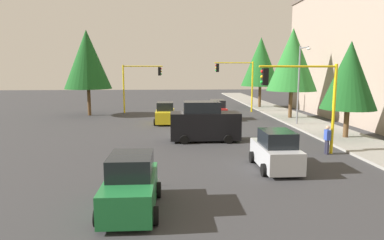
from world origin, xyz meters
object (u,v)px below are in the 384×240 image
car_silver (276,151)px  car_green (131,185)px  traffic_signal_near_left (303,91)px  car_yellow (165,114)px  delivery_van_black (204,123)px  pedestrian_crossing (327,139)px  tree_opposite_side (87,60)px  traffic_signal_far_left (238,77)px  tree_roadside_far (261,62)px  tree_roadside_mid (292,60)px  car_red (217,110)px  traffic_signal_far_right (139,79)px  tree_roadside_near (350,76)px  street_lamp_curbside (301,77)px

car_silver → car_green: bearing=-55.4°
traffic_signal_near_left → car_yellow: 14.80m
delivery_van_black → pedestrian_crossing: (4.13, 6.86, -0.37)m
traffic_signal_near_left → tree_opposite_side: size_ratio=0.58×
traffic_signal_far_left → delivery_van_black: size_ratio=1.23×
tree_roadside_far → delivery_van_black: tree_roadside_far is taller
traffic_signal_far_left → car_green: 29.11m
tree_roadside_mid → delivery_van_black: (10.00, -9.70, -4.65)m
delivery_van_black → pedestrian_crossing: 8.01m
traffic_signal_far_left → tree_roadside_far: tree_roadside_far is taller
car_red → car_yellow: bearing=-64.6°
traffic_signal_far_right → tree_roadside_near: (16.00, 16.17, 0.64)m
tree_roadside_near → car_yellow: (-7.97, -13.10, -3.65)m
car_red → pedestrian_crossing: 15.25m
street_lamp_curbside → car_yellow: size_ratio=1.88×
traffic_signal_far_left → tree_opposite_side: size_ratio=0.64×
traffic_signal_near_left → delivery_van_black: bearing=-126.9°
street_lamp_curbside → traffic_signal_far_left: bearing=-161.5°
tree_roadside_far → tree_roadside_mid: (10.00, 0.50, -0.04)m
traffic_signal_far_left → delivery_van_black: (16.00, -5.43, -2.89)m
traffic_signal_near_left → pedestrian_crossing: bearing=85.2°
traffic_signal_far_right → car_silver: bearing=21.2°
tree_roadside_far → delivery_van_black: bearing=-24.7°
tree_roadside_far → car_yellow: 17.80m
tree_opposite_side → tree_roadside_far: 21.36m
tree_roadside_mid → pedestrian_crossing: (14.13, -2.84, -5.02)m
traffic_signal_near_left → traffic_signal_far_left: size_ratio=0.89×
car_silver → pedestrian_crossing: car_silver is taller
street_lamp_curbside → pedestrian_crossing: street_lamp_curbside is taller
tree_roadside_far → traffic_signal_far_right: bearing=-75.2°
traffic_signal_near_left → tree_roadside_mid: size_ratio=0.59×
tree_roadside_near → pedestrian_crossing: size_ratio=4.08×
pedestrian_crossing → tree_opposite_side: bearing=-135.0°
tree_roadside_near → tree_roadside_mid: size_ratio=0.77×
traffic_signal_near_left → car_green: traffic_signal_near_left is taller
traffic_signal_near_left → tree_opposite_side: (-18.00, -16.63, 2.29)m
traffic_signal_far_right → tree_roadside_far: bearing=104.8°
street_lamp_curbside → tree_roadside_mid: size_ratio=0.78×
car_yellow → car_silver: 15.93m
car_green → tree_opposite_side: bearing=-163.4°
street_lamp_curbside → car_green: 21.49m
tree_roadside_near → pedestrian_crossing: 6.44m
tree_roadside_near → car_yellow: tree_roadside_near is taller
car_silver → tree_roadside_mid: bearing=158.1°
traffic_signal_far_left → tree_roadside_far: (-4.00, 3.77, 1.80)m
car_red → car_silver: same height
street_lamp_curbside → car_red: size_ratio=1.75×
car_red → car_green: bearing=-15.3°
tree_roadside_far → pedestrian_crossing: tree_roadside_far is taller
traffic_signal_far_right → tree_opposite_side: size_ratio=0.60×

